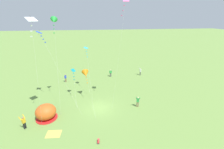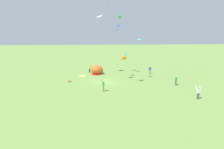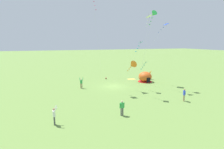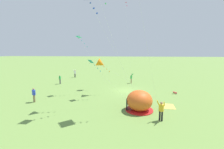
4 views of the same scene
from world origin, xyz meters
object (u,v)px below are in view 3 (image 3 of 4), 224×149
person_flying_kite (54,115)px  person_far_back (81,83)px  person_watching_sky (184,94)px  kite_pink (93,1)px  kite_blue (164,27)px  kite_white (149,18)px  popup_tent (145,77)px  person_arms_raised (150,75)px  kite_cyan (139,45)px  kite_orange (132,65)px  kite_teal (145,64)px  kite_green (153,14)px  toddler_crawling (106,78)px  person_center_field (122,107)px

person_flying_kite → person_far_back: same height
person_watching_sky → kite_pink: kite_pink is taller
kite_blue → kite_white: (0.43, -4.27, 1.92)m
popup_tent → kite_white: kite_white is taller
person_flying_kite → person_arms_raised: 25.42m
popup_tent → kite_blue: kite_blue is taller
kite_cyan → kite_orange: bearing=-96.3°
person_flying_kite → kite_orange: size_ratio=0.26×
kite_blue → kite_teal: (3.90, 0.75, -6.10)m
kite_green → kite_orange: (3.83, 0.32, -8.22)m
popup_tent → kite_white: bearing=85.2°
person_flying_kite → kite_green: bearing=-151.4°
toddler_crawling → person_watching_sky: (-5.66, 17.68, 0.79)m
popup_tent → kite_blue: 10.71m
person_arms_raised → kite_blue: size_ratio=0.17×
person_watching_sky → kite_green: (0.63, -7.55, 11.57)m
person_center_field → kite_orange: (-5.45, -8.80, 3.35)m
person_arms_raised → kite_teal: (5.68, 7.36, 3.43)m
person_center_field → kite_pink: 17.86m
kite_pink → kite_blue: 12.40m
kite_cyan → kite_blue: bearing=-154.0°
kite_pink → kite_cyan: size_ratio=1.86×
person_center_field → kite_orange: 10.88m
toddler_crawling → person_flying_kite: (11.35, 19.07, 0.82)m
person_flying_kite → kite_teal: size_ratio=0.38×
kite_pink → kite_cyan: 10.41m
kite_blue → kite_white: size_ratio=0.86×
toddler_crawling → kite_blue: 16.20m
popup_tent → kite_teal: size_ratio=0.56×
person_arms_raised → kite_orange: kite_orange is taller
person_flying_kite → person_far_back: (-4.86, -12.93, -0.00)m
person_far_back → person_center_field: person_far_back is taller
kite_orange → toddler_crawling: bearing=-83.4°
kite_orange → kite_teal: (-1.97, 0.57, 0.11)m
kite_cyan → person_far_back: bearing=-44.1°
person_watching_sky → kite_cyan: 9.24m
person_arms_raised → popup_tent: bearing=38.7°
kite_orange → person_far_back: bearing=-29.3°
toddler_crawling → kite_blue: (-7.08, 10.27, 10.34)m
person_arms_raised → kite_cyan: 14.12m
person_arms_raised → kite_cyan: (7.97, 9.63, 6.56)m
kite_white → person_arms_raised: bearing=-133.5°
popup_tent → kite_green: bearing=70.7°
person_flying_kite → person_center_field: (-7.11, 0.18, -0.03)m
toddler_crawling → kite_cyan: kite_cyan is taller
kite_orange → kite_cyan: bearing=83.7°
kite_green → kite_teal: size_ratio=2.64×
popup_tent → kite_green: 12.58m
popup_tent → person_center_field: bearing=51.7°
kite_white → kite_blue: bearing=95.8°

